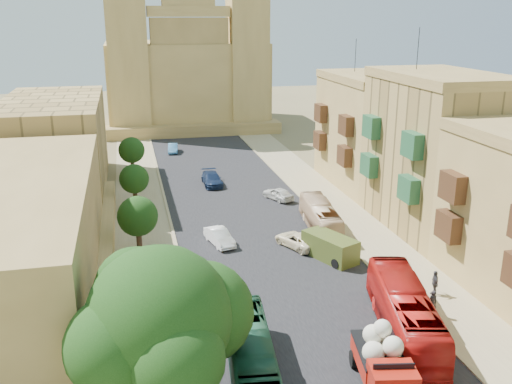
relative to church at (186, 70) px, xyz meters
name	(u,v)px	position (x,y,z in m)	size (l,w,h in m)	color
road_surface	(246,220)	(0.00, -48.61, -9.51)	(14.00, 140.00, 0.01)	black
sidewalk_east	(342,213)	(9.50, -48.61, -9.51)	(5.00, 140.00, 0.01)	#978863
sidewalk_west	(144,228)	(-9.50, -48.61, -9.51)	(5.00, 140.00, 0.01)	#978863
kerb_east	(317,214)	(7.00, -48.61, -9.46)	(0.25, 140.00, 0.12)	#978863
kerb_west	(171,226)	(-7.00, -48.61, -9.46)	(0.25, 140.00, 0.12)	#978863
townhouse_c	(435,152)	(15.95, -53.61, -2.61)	(9.00, 14.00, 17.40)	#AC8C4E
townhouse_d	(369,130)	(15.95, -39.61, -3.36)	(9.00, 14.00, 15.90)	#A28449
west_wall	(106,269)	(-12.50, -58.61, -8.62)	(1.00, 40.00, 1.80)	#A28449
west_building_low	(15,243)	(-18.00, -60.61, -5.32)	(10.00, 28.00, 8.40)	olive
west_building_mid	(55,146)	(-18.00, -34.61, -4.52)	(10.00, 22.00, 10.00)	#AC8C4E
church	(186,70)	(0.00, 0.00, 0.00)	(28.00, 22.50, 36.30)	#A28449
ficus_tree	(162,323)	(-9.42, -74.61, -4.34)	(8.76, 8.06, 8.76)	#34241A
street_tree_a	(144,279)	(-10.00, -66.61, -5.94)	(3.47, 3.47, 5.33)	#34241A
street_tree_b	(138,216)	(-10.00, -54.61, -6.23)	(3.20, 3.20, 4.92)	#34241A
street_tree_c	(134,179)	(-10.00, -42.61, -6.53)	(2.91, 2.91, 4.47)	#34241A
street_tree_d	(132,150)	(-10.00, -30.61, -6.37)	(3.06, 3.06, 4.71)	#34241A
red_truck	(385,366)	(1.50, -75.11, -7.93)	(3.45, 6.49, 3.62)	#A5190C
olive_pickup	(330,247)	(4.60, -58.61, -8.58)	(3.71, 5.03, 1.91)	#44501E
bus_green_north	(250,353)	(-4.79, -72.09, -8.21)	(2.20, 9.38, 2.61)	#1D533A
bus_red_east	(404,311)	(5.05, -70.19, -7.99)	(2.56, 10.96, 3.05)	#B11511
bus_cream_east	(320,216)	(5.93, -52.40, -8.26)	(2.10, 8.99, 2.50)	beige
car_blue_a	(214,275)	(-5.00, -60.95, -8.83)	(1.61, 4.01, 1.37)	teal
car_white_a	(219,237)	(-3.40, -53.76, -8.86)	(1.38, 3.96, 1.31)	white
car_cream	(297,240)	(2.79, -55.77, -8.92)	(1.99, 4.31, 1.20)	#FEEDC2
car_dkblue	(212,179)	(-1.39, -36.41, -8.81)	(1.98, 4.88, 1.42)	#132241
car_white_b	(278,194)	(4.53, -43.24, -8.87)	(1.53, 3.80, 1.30)	silver
car_blue_b	(173,148)	(-4.29, -19.42, -8.91)	(1.28, 3.67, 1.21)	#4183BB
pedestrian_a	(432,303)	(7.81, -68.64, -8.61)	(0.66, 0.44, 1.82)	black
pedestrian_c	(435,283)	(9.48, -66.01, -8.62)	(1.05, 0.44, 1.79)	#3F3F42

